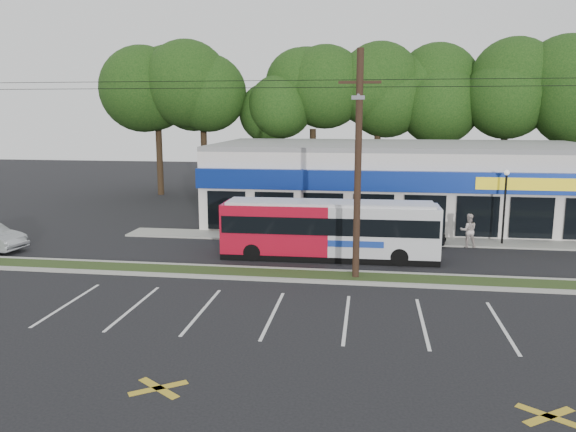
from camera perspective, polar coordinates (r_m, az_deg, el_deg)
The scene contains 13 objects.
ground at distance 24.76m, azimuth -0.20°, elevation -6.78°, with size 120.00×120.00×0.00m, color black.
grass_strip at distance 25.69m, azimuth 0.13°, elevation -6.00°, with size 40.00×1.60×0.12m, color #283A17.
curb_south at distance 24.88m, azimuth -0.15°, elevation -6.53°, with size 40.00×0.25×0.14m, color #9E9E93.
curb_north at distance 26.50m, azimuth 0.39°, elevation -5.47°, with size 40.00×0.25×0.14m, color #9E9E93.
sidewalk at distance 33.24m, azimuth 10.67°, elevation -2.41°, with size 32.00×2.20×0.10m, color #9E9E93.
strip_mall at distance 39.64m, azimuth 11.13°, elevation 3.44°, with size 25.00×12.55×5.30m.
utility_pole at distance 24.41m, azimuth 6.74°, elevation 5.86°, with size 50.00×2.77×10.00m.
lamp_post at distance 33.39m, azimuth 21.18°, elevation 1.69°, with size 0.30×0.30×4.25m.
tree_line at distance 49.42m, azimuth 9.02°, elevation 11.54°, with size 46.76×6.76×11.83m.
metrobus at distance 28.55m, azimuth 4.23°, elevation -1.27°, with size 10.95×2.46×2.94m.
car_dark at distance 32.49m, azimuth 12.38°, elevation -1.67°, with size 1.57×3.89×1.33m, color black.
pedestrian_a at distance 32.15m, azimuth 10.89°, elevation -1.20°, with size 0.70×0.46×1.92m, color silver.
pedestrian_b at distance 32.53m, azimuth 17.85°, elevation -1.41°, with size 0.92×0.71×1.89m, color beige.
Camera 1 is at (3.47, -23.40, 7.30)m, focal length 35.00 mm.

